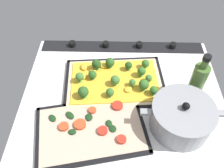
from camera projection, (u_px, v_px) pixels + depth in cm
name	position (u px, v px, depth cm)	size (l,w,h in cm)	color
ground_plane	(123.00, 102.00, 88.56)	(74.13, 65.13, 3.00)	white
stove_control_panel	(122.00, 46.00, 105.95)	(71.16, 7.00, 2.60)	black
baking_tray_front	(115.00, 83.00, 92.06)	(39.88, 28.69, 1.30)	black
broccoli_pizza	(114.00, 80.00, 90.76)	(37.30, 26.11, 6.05)	beige
baking_tray_back	(91.00, 130.00, 78.59)	(39.56, 29.91, 1.30)	black
veggie_pizza_back	(91.00, 128.00, 78.25)	(36.73, 27.08, 1.90)	#C4A98F
cooking_pot	(182.00, 117.00, 76.55)	(26.99, 20.19, 12.17)	gray
oil_bottle	(198.00, 81.00, 82.59)	(5.23, 5.23, 19.70)	#476B2D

